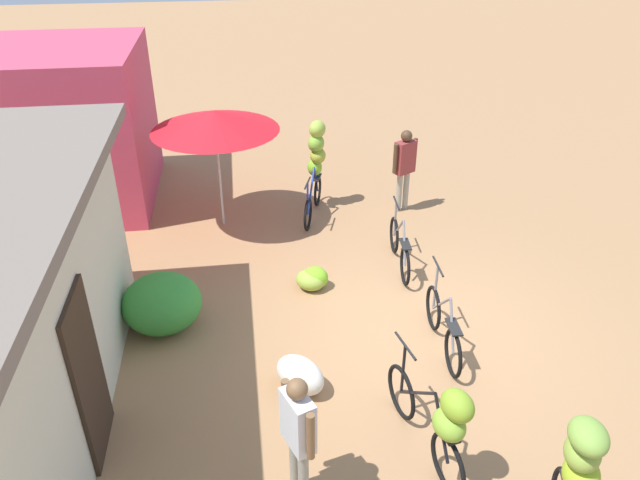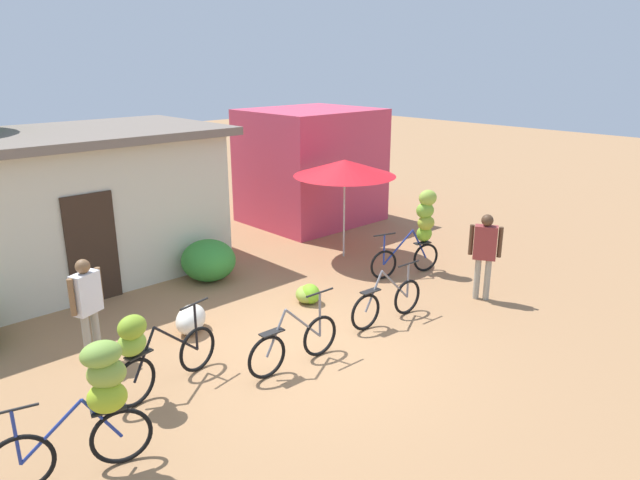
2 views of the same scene
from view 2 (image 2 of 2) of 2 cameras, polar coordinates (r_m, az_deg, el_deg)
ground_plane at (r=8.93m, az=-1.33°, el=-10.89°), size 60.00×60.00×0.00m
building_low at (r=12.35m, az=-24.52°, el=2.96°), size 6.46×3.53×2.92m
shop_pink at (r=15.58m, az=-0.91°, el=7.33°), size 3.20×2.80×2.98m
hedge_bush_front_right at (r=11.69m, az=-10.95°, el=-1.98°), size 1.06×1.10×0.82m
market_umbrella at (r=12.48m, az=2.45°, el=7.13°), size 2.22×2.22×2.18m
bicycle_leftmost at (r=6.62m, az=-21.26°, el=-14.20°), size 1.60×0.64×1.49m
bicycle_near_pile at (r=7.80m, az=-16.74°, el=-10.07°), size 1.71×0.53×1.25m
bicycle_center_loaded at (r=8.38m, az=-2.53°, el=-10.19°), size 1.60×0.15×1.03m
bicycle_by_shop at (r=9.77m, az=6.65°, el=-6.13°), size 1.61×0.19×0.95m
bicycle_rightmost at (r=11.88m, az=9.94°, el=1.40°), size 1.56×0.63×1.74m
banana_pile_on_ground at (r=10.50m, az=-1.16°, el=-5.36°), size 0.60×0.64×0.36m
produce_sack at (r=9.64m, az=-12.64°, el=-7.63°), size 0.82×0.78×0.44m
person_vendor at (r=8.91m, az=-22.01°, el=-5.52°), size 0.54×0.33×1.57m
person_bystander at (r=10.79m, az=15.96°, el=-0.78°), size 0.37×0.52×1.61m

